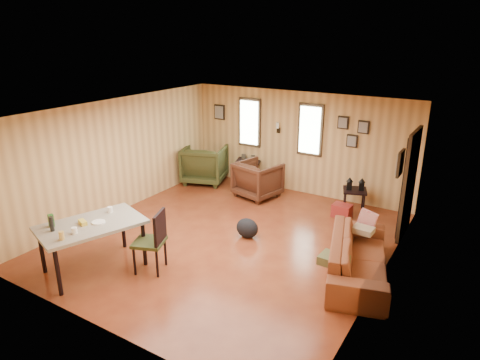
# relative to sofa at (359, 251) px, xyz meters

# --- Properties ---
(room) EXTENTS (5.54, 6.04, 2.44)m
(room) POSITION_rel_sofa_xyz_m (-2.25, 0.24, 0.78)
(room) COLOR brown
(room) RESTS_ON ground
(sofa) EXTENTS (1.24, 2.29, 0.86)m
(sofa) POSITION_rel_sofa_xyz_m (0.00, 0.00, 0.00)
(sofa) COLOR brown
(sofa) RESTS_ON ground
(recliner_brown) EXTENTS (1.06, 1.02, 0.92)m
(recliner_brown) POSITION_rel_sofa_xyz_m (-3.03, 2.15, 0.03)
(recliner_brown) COLOR #442214
(recliner_brown) RESTS_ON ground
(recliner_green) EXTENTS (1.27, 1.23, 1.04)m
(recliner_green) POSITION_rel_sofa_xyz_m (-4.69, 2.33, 0.09)
(recliner_green) COLOR #333819
(recliner_green) RESTS_ON ground
(end_table) EXTENTS (0.74, 0.71, 0.76)m
(end_table) POSITION_rel_sofa_xyz_m (-3.69, 2.85, -0.00)
(end_table) COLOR black
(end_table) RESTS_ON ground
(side_table) EXTENTS (0.61, 0.61, 0.77)m
(side_table) POSITION_rel_sofa_xyz_m (-0.84, 2.46, 0.09)
(side_table) COLOR black
(side_table) RESTS_ON ground
(cooler) EXTENTS (0.40, 0.29, 0.27)m
(cooler) POSITION_rel_sofa_xyz_m (-0.96, 2.06, -0.29)
(cooler) COLOR maroon
(cooler) RESTS_ON ground
(backpack) EXTENTS (0.52, 0.46, 0.37)m
(backpack) POSITION_rel_sofa_xyz_m (-2.16, 0.21, -0.24)
(backpack) COLOR black
(backpack) RESTS_ON ground
(sofa_pillows) EXTENTS (0.46, 1.74, 0.36)m
(sofa_pillows) POSITION_rel_sofa_xyz_m (-0.17, 0.11, 0.07)
(sofa_pillows) COLOR #4A4C2A
(sofa_pillows) RESTS_ON sofa
(dining_table) EXTENTS (1.42, 1.81, 1.04)m
(dining_table) POSITION_rel_sofa_xyz_m (-3.70, -2.07, 0.31)
(dining_table) COLOR gray
(dining_table) RESTS_ON ground
(dining_chair) EXTENTS (0.60, 0.60, 1.03)m
(dining_chair) POSITION_rel_sofa_xyz_m (-2.83, -1.59, 0.15)
(dining_chair) COLOR #333819
(dining_chair) RESTS_ON ground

